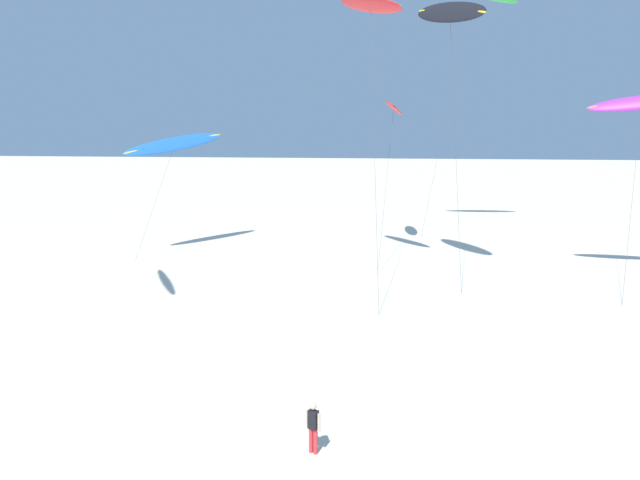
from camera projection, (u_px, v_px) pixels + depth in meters
flying_kite_2 at (175, 144)px, 47.30m from camera, size 6.21×7.54×9.01m
flying_kite_4 at (450, 12)px, 37.12m from camera, size 4.43×5.85×16.95m
flying_kite_6 at (371, 5)px, 38.68m from camera, size 4.71×11.31×17.47m
flying_kite_7 at (393, 108)px, 48.32m from camera, size 1.66×11.47×11.16m
person_foreground_walker at (313, 426)px, 19.63m from camera, size 0.46×0.32×1.63m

